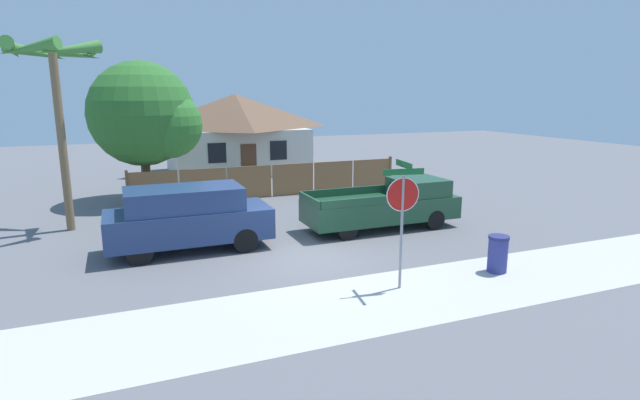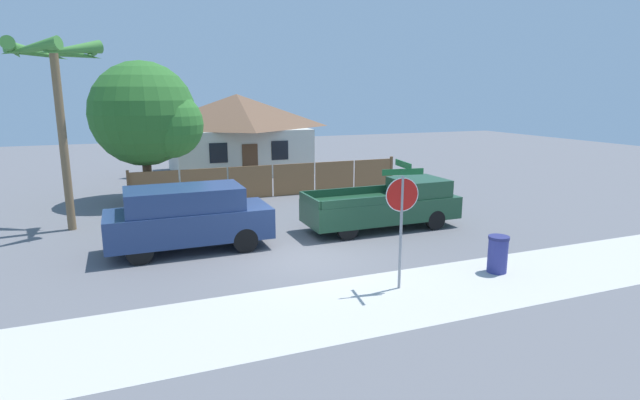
# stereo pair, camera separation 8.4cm
# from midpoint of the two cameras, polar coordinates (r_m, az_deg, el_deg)

# --- Properties ---
(ground_plane) EXTENTS (80.00, 80.00, 0.00)m
(ground_plane) POSITION_cam_midpoint_polar(r_m,az_deg,el_deg) (14.97, -1.43, -6.58)
(ground_plane) COLOR slate
(sidewalk_strip) EXTENTS (36.00, 3.20, 0.01)m
(sidewalk_strip) POSITION_cam_midpoint_polar(r_m,az_deg,el_deg) (11.89, 4.77, -11.70)
(sidewalk_strip) COLOR beige
(sidewalk_strip) RESTS_ON ground
(wooden_fence) EXTENTS (12.86, 0.12, 1.61)m
(wooden_fence) POSITION_cam_midpoint_polar(r_m,az_deg,el_deg) (23.63, -5.31, 2.21)
(wooden_fence) COLOR brown
(wooden_fence) RESTS_ON ground
(house) EXTENTS (8.50, 6.41, 4.76)m
(house) POSITION_cam_midpoint_polar(r_m,az_deg,el_deg) (31.37, -9.32, 7.68)
(house) COLOR beige
(house) RESTS_ON ground
(oak_tree) EXTENTS (4.83, 4.60, 6.21)m
(oak_tree) POSITION_cam_midpoint_polar(r_m,az_deg,el_deg) (23.59, -18.90, 9.05)
(oak_tree) COLOR brown
(oak_tree) RESTS_ON ground
(palm_tree) EXTENTS (3.19, 3.41, 6.54)m
(palm_tree) POSITION_cam_midpoint_polar(r_m,az_deg,el_deg) (19.47, -27.91, 13.26)
(palm_tree) COLOR brown
(palm_tree) RESTS_ON ground
(red_suv) EXTENTS (4.94, 2.01, 2.00)m
(red_suv) POSITION_cam_midpoint_polar(r_m,az_deg,el_deg) (15.92, -14.69, -1.83)
(red_suv) COLOR navy
(red_suv) RESTS_ON ground
(orange_pickup) EXTENTS (5.59, 1.94, 1.73)m
(orange_pickup) POSITION_cam_midpoint_polar(r_m,az_deg,el_deg) (18.16, 7.83, -0.57)
(orange_pickup) COLOR #1E472D
(orange_pickup) RESTS_ON ground
(stop_sign) EXTENTS (1.04, 0.94, 3.21)m
(stop_sign) POSITION_cam_midpoint_polar(r_m,az_deg,el_deg) (12.24, 9.54, -0.30)
(stop_sign) COLOR gray
(stop_sign) RESTS_ON ground
(trash_bin) EXTENTS (0.56, 0.56, 1.02)m
(trash_bin) POSITION_cam_midpoint_polar(r_m,az_deg,el_deg) (14.47, 19.81, -5.83)
(trash_bin) COLOR navy
(trash_bin) RESTS_ON ground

